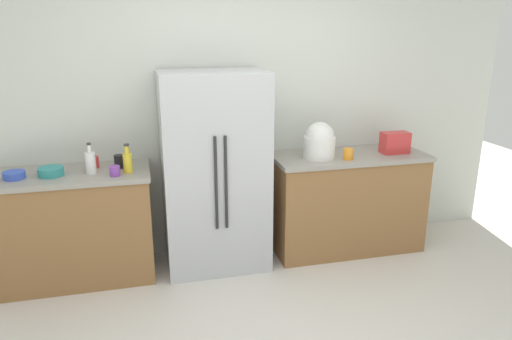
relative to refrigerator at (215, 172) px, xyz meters
name	(u,v)px	position (x,y,z in m)	size (l,w,h in m)	color
kitchen_back_panel	(228,86)	(0.20, 0.37, 0.68)	(5.45, 0.10, 3.06)	silver
counter_left	(73,226)	(-1.18, 0.02, -0.39)	(1.29, 0.62, 0.92)	olive
counter_right	(346,201)	(1.25, 0.02, -0.39)	(1.41, 0.62, 0.92)	olive
refrigerator	(215,172)	(0.00, 0.00, 0.00)	(0.87, 0.64, 1.70)	#B7BABF
toaster	(395,143)	(1.67, -0.04, 0.17)	(0.25, 0.14, 0.19)	red
rice_cooker	(319,142)	(0.93, -0.03, 0.22)	(0.28, 0.28, 0.32)	white
bottle_a	(128,161)	(-0.71, -0.09, 0.17)	(0.07, 0.07, 0.23)	yellow
bottle_b	(91,162)	(-0.99, -0.04, 0.17)	(0.08, 0.08, 0.25)	white
cup_a	(93,162)	(-0.99, 0.13, 0.12)	(0.10, 0.10, 0.09)	red
cup_b	(119,161)	(-0.78, 0.06, 0.13)	(0.09, 0.09, 0.11)	black
cup_c	(115,171)	(-0.81, -0.15, 0.11)	(0.08, 0.08, 0.08)	purple
cup_d	(348,154)	(1.16, -0.14, 0.12)	(0.09, 0.09, 0.10)	orange
bowl_a	(14,175)	(-1.55, -0.04, 0.10)	(0.16, 0.16, 0.06)	blue
bowl_b	(51,172)	(-1.29, -0.03, 0.11)	(0.19, 0.19, 0.07)	teal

